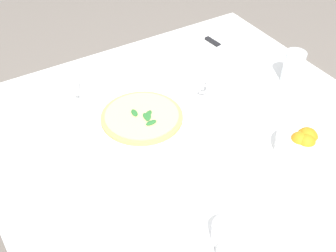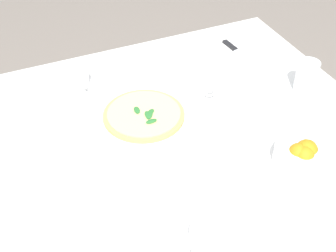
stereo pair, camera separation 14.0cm
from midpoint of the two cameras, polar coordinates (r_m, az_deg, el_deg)
dining_table at (r=1.47m, az=5.69°, el=-5.62°), size 1.19×1.19×0.73m
pizza_plate at (r=1.44m, az=-0.20°, el=0.88°), size 0.35×0.35×0.02m
pizza at (r=1.43m, az=-0.20°, el=1.30°), size 0.25×0.25×0.02m
coffee_cup_near_right at (r=1.12m, az=8.20°, el=-13.89°), size 0.13×0.13×0.06m
coffee_cup_left_edge at (r=1.54m, az=9.58°, el=3.98°), size 0.13×0.13×0.06m
coffee_cup_near_left at (r=1.59m, az=-8.58°, el=5.58°), size 0.13×0.13×0.07m
water_glass_back_corner at (r=1.63m, az=19.01°, el=5.44°), size 0.07×0.07×0.11m
napkin_folded at (r=1.77m, az=10.74°, el=8.54°), size 0.24×0.16×0.02m
dinner_knife at (r=1.76m, az=10.85°, el=8.88°), size 0.20×0.04×0.01m
citrus_bowl at (r=1.36m, az=18.94°, el=-3.59°), size 0.15×0.15×0.07m
menu_card at (r=1.62m, az=4.57°, el=6.63°), size 0.08×0.05×0.06m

